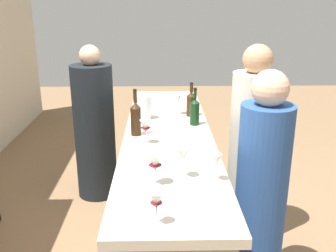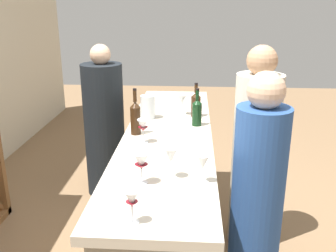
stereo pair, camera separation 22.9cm
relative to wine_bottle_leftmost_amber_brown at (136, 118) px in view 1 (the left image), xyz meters
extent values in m
plane|color=#846647|center=(0.04, -0.23, -1.12)|extent=(12.00, 12.00, 0.00)
cube|color=gray|center=(0.04, -0.23, -0.65)|extent=(2.48, 0.54, 0.95)
cube|color=beige|center=(0.04, -0.23, -0.15)|extent=(2.56, 0.62, 0.05)
cylinder|color=#331E0F|center=(0.00, 0.00, -0.03)|extent=(0.07, 0.07, 0.20)
cone|color=#331E0F|center=(0.00, 0.00, 0.09)|extent=(0.07, 0.07, 0.04)
cylinder|color=#331E0F|center=(0.00, 0.00, 0.15)|extent=(0.02, 0.02, 0.08)
cylinder|color=black|center=(0.00, 0.00, 0.20)|extent=(0.03, 0.03, 0.01)
cylinder|color=black|center=(0.22, -0.43, -0.04)|extent=(0.07, 0.07, 0.17)
cone|color=black|center=(0.22, -0.43, 0.06)|extent=(0.07, 0.07, 0.03)
cylinder|color=black|center=(0.22, -0.43, 0.11)|extent=(0.03, 0.03, 0.07)
cylinder|color=black|center=(0.22, -0.43, 0.15)|extent=(0.03, 0.03, 0.01)
cylinder|color=#331E0F|center=(0.45, -0.42, -0.04)|extent=(0.08, 0.08, 0.16)
cone|color=#331E0F|center=(0.45, -0.42, 0.05)|extent=(0.08, 0.08, 0.03)
cylinder|color=#331E0F|center=(0.45, -0.42, 0.11)|extent=(0.03, 0.03, 0.07)
cylinder|color=black|center=(0.45, -0.42, 0.15)|extent=(0.03, 0.03, 0.01)
cylinder|color=white|center=(-0.72, -0.46, -0.12)|extent=(0.07, 0.07, 0.00)
cylinder|color=white|center=(-0.72, -0.46, -0.09)|extent=(0.01, 0.01, 0.07)
cone|color=white|center=(-0.72, -0.46, -0.01)|extent=(0.06, 0.06, 0.08)
cylinder|color=white|center=(0.50, -0.31, -0.12)|extent=(0.07, 0.07, 0.00)
cylinder|color=white|center=(0.50, -0.31, -0.08)|extent=(0.01, 0.01, 0.08)
cone|color=white|center=(0.50, -0.31, 0.00)|extent=(0.07, 0.07, 0.08)
cylinder|color=white|center=(-0.68, -0.29, -0.12)|extent=(0.06, 0.06, 0.00)
cylinder|color=white|center=(-0.68, -0.29, -0.08)|extent=(0.01, 0.01, 0.08)
cone|color=white|center=(-0.68, -0.29, 0.00)|extent=(0.07, 0.07, 0.08)
cylinder|color=white|center=(-1.12, -0.15, -0.12)|extent=(0.06, 0.06, 0.00)
cylinder|color=white|center=(-1.12, -0.15, -0.08)|extent=(0.01, 0.01, 0.08)
cone|color=white|center=(-1.12, -0.15, -0.01)|extent=(0.06, 0.06, 0.07)
cone|color=maroon|center=(-1.12, -0.15, -0.03)|extent=(0.05, 0.05, 0.02)
cylinder|color=white|center=(-0.75, -0.14, -0.12)|extent=(0.06, 0.06, 0.00)
cylinder|color=white|center=(-0.75, -0.14, -0.08)|extent=(0.01, 0.01, 0.08)
cone|color=white|center=(-0.75, -0.14, 0.00)|extent=(0.08, 0.08, 0.08)
cone|color=maroon|center=(-0.75, -0.14, -0.03)|extent=(0.07, 0.07, 0.03)
cylinder|color=white|center=(-0.16, -0.07, -0.12)|extent=(0.07, 0.07, 0.00)
cylinder|color=white|center=(-0.16, -0.07, -0.08)|extent=(0.01, 0.01, 0.08)
cone|color=white|center=(-0.16, -0.07, 0.00)|extent=(0.08, 0.08, 0.08)
cone|color=maroon|center=(-0.16, -0.07, -0.03)|extent=(0.07, 0.07, 0.03)
cylinder|color=silver|center=(0.38, -0.04, -0.03)|extent=(0.12, 0.12, 0.18)
cylinder|color=beige|center=(0.25, -0.89, -0.43)|extent=(0.39, 0.39, 1.39)
sphere|color=tan|center=(0.25, -0.89, 0.36)|extent=(0.22, 0.22, 0.22)
cylinder|color=#284C8C|center=(-0.36, -0.82, -0.47)|extent=(0.39, 0.39, 1.31)
sphere|color=#D8AD8C|center=(-0.36, -0.82, 0.29)|extent=(0.22, 0.22, 0.22)
cylinder|color=black|center=(1.01, 0.47, -0.46)|extent=(0.41, 0.41, 1.33)
sphere|color=#D8AD8C|center=(1.01, 0.47, 0.29)|extent=(0.19, 0.19, 0.19)
camera|label=1|loc=(-2.53, -0.17, 0.79)|focal=40.80mm
camera|label=2|loc=(-2.52, -0.40, 0.79)|focal=40.80mm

